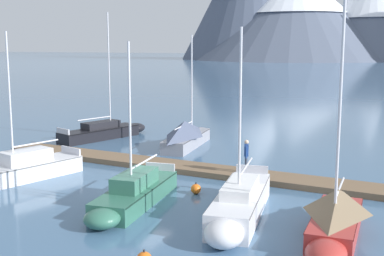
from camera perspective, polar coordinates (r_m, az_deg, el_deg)
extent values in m
plane|color=#426689|center=(24.75, -5.88, -6.63)|extent=(700.00, 700.00, 0.00)
cone|color=slate|center=(241.15, 11.45, 12.33)|extent=(93.34, 93.34, 40.36)
cone|color=slate|center=(244.76, 19.61, 11.85)|extent=(65.71, 65.71, 39.64)
cube|color=brown|center=(28.10, -1.72, -4.33)|extent=(23.04, 3.05, 0.30)
cylinder|color=#38383D|center=(27.40, -2.58, -4.75)|extent=(22.04, 1.27, 0.24)
cylinder|color=#38383D|center=(28.83, -0.89, -4.03)|extent=(22.04, 1.27, 0.24)
cube|color=black|center=(34.99, -18.26, -2.07)|extent=(0.26, 2.06, 0.27)
cube|color=black|center=(37.46, -10.31, -0.64)|extent=(3.30, 6.49, 0.80)
ellipsoid|color=black|center=(39.65, -6.39, 0.00)|extent=(1.75, 2.01, 0.76)
cube|color=black|center=(37.40, -10.33, -0.09)|extent=(3.30, 6.38, 0.06)
cylinder|color=silver|center=(37.61, -9.27, 6.37)|extent=(0.10, 0.10, 8.25)
cylinder|color=silver|center=(37.03, -10.87, 1.06)|extent=(0.92, 2.80, 0.08)
cube|color=black|center=(37.46, -10.15, 0.36)|extent=(1.86, 3.03, 0.48)
cube|color=silver|center=(35.59, -14.23, -0.35)|extent=(1.36, 0.50, 0.36)
cube|color=silver|center=(27.48, -17.75, -4.50)|extent=(3.15, 5.68, 0.85)
cube|color=slate|center=(27.39, -17.79, -3.72)|extent=(3.16, 5.59, 0.06)
cylinder|color=silver|center=(26.43, -19.72, 3.02)|extent=(0.10, 0.10, 6.56)
cylinder|color=silver|center=(27.45, -17.05, -1.64)|extent=(0.78, 2.59, 0.08)
cube|color=white|center=(27.25, -18.07, -3.02)|extent=(1.85, 2.67, 0.65)
cube|color=silver|center=(28.78, -13.41, -2.46)|extent=(1.58, 0.52, 0.36)
cube|color=#93939E|center=(34.06, -0.59, -1.45)|extent=(2.30, 6.28, 0.82)
ellipsoid|color=#93939E|center=(37.21, 0.99, -0.53)|extent=(1.48, 1.73, 0.78)
cube|color=#424247|center=(34.00, -0.59, -0.84)|extent=(2.33, 6.16, 0.06)
cylinder|color=silver|center=(34.63, -0.03, 4.92)|extent=(0.10, 0.10, 6.59)
cylinder|color=silver|center=(33.23, -0.95, 0.28)|extent=(0.55, 3.58, 0.08)
pyramid|color=#4C5670|center=(33.47, -0.84, -0.05)|extent=(2.39, 5.09, 1.00)
cube|color=#336B56|center=(22.25, -6.22, -7.43)|extent=(2.40, 6.10, 0.78)
ellipsoid|color=#336B56|center=(19.49, -10.03, -9.97)|extent=(1.56, 1.57, 0.74)
cube|color=#163027|center=(22.15, -6.24, -6.57)|extent=(2.42, 5.99, 0.06)
cylinder|color=silver|center=(21.03, -6.96, 1.22)|extent=(0.10, 0.10, 6.13)
cylinder|color=silver|center=(22.75, -5.34, -3.77)|extent=(0.46, 2.92, 0.08)
cube|color=#3A7560|center=(21.93, -6.41, -5.78)|extent=(1.48, 2.80, 0.63)
cube|color=silver|center=(24.68, -3.57, -4.34)|extent=(1.47, 0.29, 0.36)
cube|color=white|center=(20.63, 5.46, -8.44)|extent=(2.66, 6.46, 1.00)
ellipsoid|color=white|center=(17.48, 3.57, -11.75)|extent=(1.59, 1.67, 0.95)
cube|color=slate|center=(20.49, 5.48, -7.21)|extent=(2.68, 6.34, 0.06)
cylinder|color=silver|center=(19.36, 5.39, 1.67)|extent=(0.10, 0.10, 6.42)
cylinder|color=silver|center=(21.44, 6.04, -4.34)|extent=(0.65, 3.31, 0.08)
cube|color=white|center=(20.27, 5.42, -6.63)|extent=(1.59, 2.98, 0.44)
cube|color=silver|center=(23.36, 6.73, -4.61)|extent=(1.44, 0.35, 0.36)
cube|color=#B2332D|center=(19.14, 15.77, -10.45)|extent=(1.74, 4.70, 0.83)
ellipsoid|color=#B2332D|center=(16.70, 14.76, -13.39)|extent=(1.37, 1.85, 0.79)
cube|color=#501614|center=(19.02, 15.82, -9.38)|extent=(1.78, 4.61, 0.06)
cylinder|color=silver|center=(17.68, 16.27, 3.31)|extent=(0.10, 0.10, 8.41)
cylinder|color=silver|center=(19.67, 16.21, -6.36)|extent=(0.22, 2.77, 0.08)
pyramid|color=#7A664C|center=(19.21, 15.99, -7.77)|extent=(1.94, 3.79, 0.83)
cylinder|color=#384256|center=(26.17, 6.07, -4.10)|extent=(0.14, 0.14, 0.86)
cylinder|color=#384256|center=(26.42, 6.07, -3.97)|extent=(0.14, 0.14, 0.86)
cube|color=#234793|center=(26.14, 6.10, -2.47)|extent=(0.33, 0.43, 0.60)
sphere|color=beige|center=(26.05, 6.11, -1.57)|extent=(0.22, 0.22, 0.22)
cylinder|color=#234793|center=(25.91, 6.09, -2.74)|extent=(0.09, 0.09, 0.62)
cylinder|color=#234793|center=(26.40, 6.10, -2.51)|extent=(0.09, 0.09, 0.62)
sphere|color=orange|center=(23.52, 0.44, -6.83)|extent=(0.47, 0.47, 0.47)
cylinder|color=#262628|center=(23.45, 0.44, -6.19)|extent=(0.06, 0.06, 0.08)
cylinder|color=#262628|center=(16.10, -5.39, -13.51)|extent=(0.06, 0.06, 0.08)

